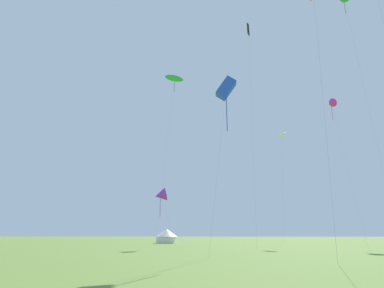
% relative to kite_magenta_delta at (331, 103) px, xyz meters
% --- Properties ---
extents(kite_magenta_delta, '(3.54, 3.43, 26.13)m').
position_rel_kite_magenta_delta_xyz_m(kite_magenta_delta, '(0.00, 0.00, 0.00)').
color(kite_magenta_delta, '#E02DA3').
rests_on(kite_magenta_delta, ground).
extents(kite_black_diamond, '(0.57, 3.46, 30.99)m').
position_rel_kite_magenta_delta_xyz_m(kite_black_diamond, '(-15.87, -18.32, 4.13)').
color(kite_black_diamond, black).
rests_on(kite_black_diamond, ground).
extents(kite_green_parafoil, '(4.47, 3.30, 31.24)m').
position_rel_kite_magenta_delta_xyz_m(kite_green_parafoil, '(-29.18, -2.75, 5.42)').
color(kite_green_parafoil, green).
rests_on(kite_green_parafoil, ground).
extents(kite_purple_delta, '(3.21, 1.92, 7.02)m').
position_rel_kite_magenta_delta_xyz_m(kite_purple_delta, '(-27.38, -21.21, -18.98)').
color(kite_purple_delta, purple).
rests_on(kite_purple_delta, ground).
extents(kite_white_parafoil, '(2.19, 2.79, 18.46)m').
position_rel_kite_magenta_delta_xyz_m(kite_white_parafoil, '(-10.04, -4.31, -7.12)').
color(kite_white_parafoil, white).
rests_on(kite_white_parafoil, ground).
extents(kite_blue_box, '(2.52, 1.88, 14.82)m').
position_rel_kite_magenta_delta_xyz_m(kite_blue_box, '(-19.14, -33.96, -11.33)').
color(kite_blue_box, blue).
rests_on(kite_blue_box, ground).
extents(festival_tent_center, '(3.82, 3.82, 2.49)m').
position_rel_kite_magenta_delta_xyz_m(festival_tent_center, '(-30.64, -0.02, -23.72)').
color(festival_tent_center, white).
rests_on(festival_tent_center, ground).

